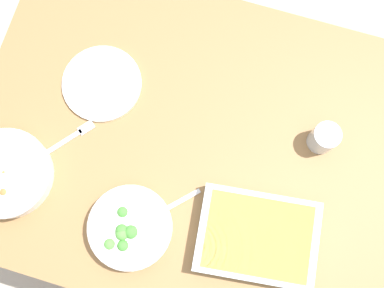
{
  "coord_description": "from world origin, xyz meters",
  "views": [
    {
      "loc": [
        0.08,
        -0.26,
        2.01
      ],
      "look_at": [
        0.0,
        0.0,
        0.74
      ],
      "focal_mm": 44.89,
      "sensor_mm": 36.0,
      "label": 1
    }
  ],
  "objects_px": {
    "spoon_by_broccoli": "(162,211)",
    "broccoli_bowl": "(130,228)",
    "stew_bowl": "(7,174)",
    "spoon_by_stew": "(22,186)",
    "drink_cup": "(323,138)",
    "side_plate": "(102,84)",
    "fork_on_table": "(70,138)",
    "baking_dish": "(257,237)"
  },
  "relations": [
    {
      "from": "baking_dish",
      "to": "drink_cup",
      "type": "distance_m",
      "value": 0.31
    },
    {
      "from": "stew_bowl",
      "to": "baking_dish",
      "type": "xyz_separation_m",
      "value": [
        0.67,
        0.03,
        0.0
      ]
    },
    {
      "from": "baking_dish",
      "to": "fork_on_table",
      "type": "xyz_separation_m",
      "value": [
        -0.55,
        0.11,
        -0.03
      ]
    },
    {
      "from": "stew_bowl",
      "to": "baking_dish",
      "type": "distance_m",
      "value": 0.67
    },
    {
      "from": "spoon_by_broccoli",
      "to": "fork_on_table",
      "type": "xyz_separation_m",
      "value": [
        -0.3,
        0.12,
        -0.0
      ]
    },
    {
      "from": "drink_cup",
      "to": "side_plate",
      "type": "height_order",
      "value": "drink_cup"
    },
    {
      "from": "baking_dish",
      "to": "fork_on_table",
      "type": "bearing_deg",
      "value": 168.59
    },
    {
      "from": "spoon_by_stew",
      "to": "fork_on_table",
      "type": "distance_m",
      "value": 0.18
    },
    {
      "from": "stew_bowl",
      "to": "side_plate",
      "type": "height_order",
      "value": "stew_bowl"
    },
    {
      "from": "side_plate",
      "to": "spoon_by_broccoli",
      "type": "relative_size",
      "value": 1.59
    },
    {
      "from": "side_plate",
      "to": "fork_on_table",
      "type": "xyz_separation_m",
      "value": [
        -0.03,
        -0.17,
        -0.0
      ]
    },
    {
      "from": "baking_dish",
      "to": "spoon_by_broccoli",
      "type": "height_order",
      "value": "baking_dish"
    },
    {
      "from": "drink_cup",
      "to": "spoon_by_broccoli",
      "type": "xyz_separation_m",
      "value": [
        -0.35,
        -0.3,
        -0.03
      ]
    },
    {
      "from": "spoon_by_stew",
      "to": "spoon_by_broccoli",
      "type": "bearing_deg",
      "value": 6.29
    },
    {
      "from": "stew_bowl",
      "to": "spoon_by_broccoli",
      "type": "relative_size",
      "value": 1.72
    },
    {
      "from": "stew_bowl",
      "to": "side_plate",
      "type": "bearing_deg",
      "value": 64.18
    },
    {
      "from": "spoon_by_broccoli",
      "to": "fork_on_table",
      "type": "height_order",
      "value": "spoon_by_broccoli"
    },
    {
      "from": "baking_dish",
      "to": "spoon_by_broccoli",
      "type": "xyz_separation_m",
      "value": [
        -0.25,
        -0.01,
        -0.03
      ]
    },
    {
      "from": "broccoli_bowl",
      "to": "fork_on_table",
      "type": "distance_m",
      "value": 0.3
    },
    {
      "from": "spoon_by_broccoli",
      "to": "spoon_by_stew",
      "type": "bearing_deg",
      "value": -173.71
    },
    {
      "from": "drink_cup",
      "to": "spoon_by_broccoli",
      "type": "distance_m",
      "value": 0.47
    },
    {
      "from": "drink_cup",
      "to": "spoon_by_broccoli",
      "type": "bearing_deg",
      "value": -139.65
    },
    {
      "from": "side_plate",
      "to": "fork_on_table",
      "type": "relative_size",
      "value": 1.49
    },
    {
      "from": "broccoli_bowl",
      "to": "spoon_by_stew",
      "type": "relative_size",
      "value": 1.29
    },
    {
      "from": "spoon_by_broccoli",
      "to": "fork_on_table",
      "type": "distance_m",
      "value": 0.32
    },
    {
      "from": "baking_dish",
      "to": "spoon_by_broccoli",
      "type": "bearing_deg",
      "value": -178.82
    },
    {
      "from": "side_plate",
      "to": "spoon_by_broccoli",
      "type": "height_order",
      "value": "side_plate"
    },
    {
      "from": "broccoli_bowl",
      "to": "fork_on_table",
      "type": "bearing_deg",
      "value": 142.21
    },
    {
      "from": "stew_bowl",
      "to": "drink_cup",
      "type": "xyz_separation_m",
      "value": [
        0.77,
        0.33,
        0.01
      ]
    },
    {
      "from": "spoon_by_stew",
      "to": "spoon_by_broccoli",
      "type": "distance_m",
      "value": 0.38
    },
    {
      "from": "stew_bowl",
      "to": "spoon_by_stew",
      "type": "height_order",
      "value": "stew_bowl"
    },
    {
      "from": "baking_dish",
      "to": "spoon_by_stew",
      "type": "relative_size",
      "value": 1.92
    },
    {
      "from": "broccoli_bowl",
      "to": "spoon_by_broccoli",
      "type": "bearing_deg",
      "value": 45.56
    },
    {
      "from": "side_plate",
      "to": "spoon_by_stew",
      "type": "distance_m",
      "value": 0.35
    },
    {
      "from": "spoon_by_broccoli",
      "to": "drink_cup",
      "type": "bearing_deg",
      "value": 40.35
    },
    {
      "from": "baking_dish",
      "to": "spoon_by_stew",
      "type": "height_order",
      "value": "baking_dish"
    },
    {
      "from": "baking_dish",
      "to": "fork_on_table",
      "type": "relative_size",
      "value": 2.19
    },
    {
      "from": "stew_bowl",
      "to": "spoon_by_stew",
      "type": "bearing_deg",
      "value": -23.12
    },
    {
      "from": "stew_bowl",
      "to": "drink_cup",
      "type": "height_order",
      "value": "drink_cup"
    },
    {
      "from": "spoon_by_broccoli",
      "to": "broccoli_bowl",
      "type": "bearing_deg",
      "value": -134.44
    },
    {
      "from": "baking_dish",
      "to": "drink_cup",
      "type": "bearing_deg",
      "value": 71.01
    },
    {
      "from": "side_plate",
      "to": "spoon_by_stew",
      "type": "height_order",
      "value": "side_plate"
    }
  ]
}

